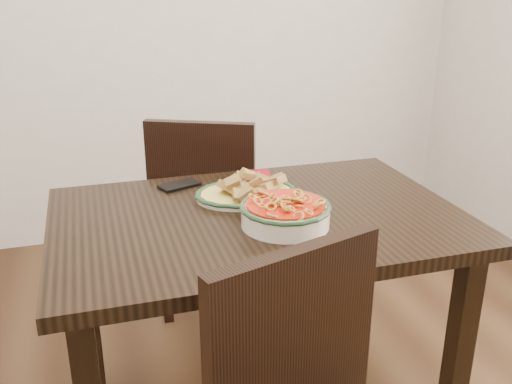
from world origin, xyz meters
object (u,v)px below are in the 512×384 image
object	(u,v)px
dining_table	(258,245)
noodle_bowl	(285,211)
chair_far	(208,208)
fish_plate	(246,184)
smartphone	(179,185)

from	to	relation	value
dining_table	noodle_bowl	size ratio (longest dim) A/B	4.64
chair_far	fish_plate	xyz separation A→B (m)	(0.01, -0.54, 0.30)
noodle_bowl	fish_plate	bearing A→B (deg)	100.66
chair_far	dining_table	bearing A→B (deg)	115.28
fish_plate	smartphone	size ratio (longest dim) A/B	2.43
fish_plate	noodle_bowl	bearing A→B (deg)	-79.34
chair_far	fish_plate	size ratio (longest dim) A/B	2.85
dining_table	smartphone	world-z (taller)	smartphone
smartphone	fish_plate	bearing A→B (deg)	-60.38
noodle_bowl	smartphone	size ratio (longest dim) A/B	1.97
dining_table	fish_plate	world-z (taller)	fish_plate
chair_far	fish_plate	distance (m)	0.62
smartphone	dining_table	bearing A→B (deg)	-78.63
dining_table	smartphone	size ratio (longest dim) A/B	9.15
chair_far	noodle_bowl	size ratio (longest dim) A/B	3.51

